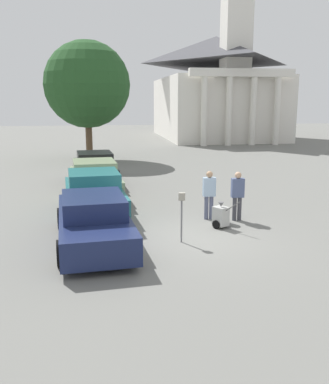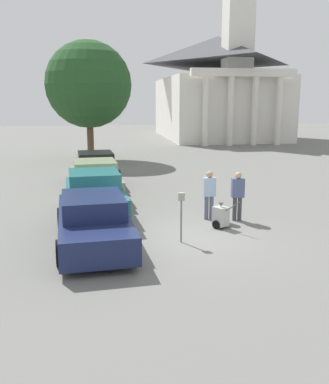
# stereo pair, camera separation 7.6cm
# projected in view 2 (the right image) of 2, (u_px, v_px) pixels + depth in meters

# --- Properties ---
(ground_plane) EXTENTS (120.00, 120.00, 0.00)m
(ground_plane) POSITION_uv_depth(u_px,v_px,m) (186.00, 238.00, 12.60)
(ground_plane) COLOR slate
(parked_car_navy) EXTENTS (2.34, 5.36, 1.43)m
(parked_car_navy) POSITION_uv_depth(u_px,v_px,m) (93.00, 220.00, 12.08)
(parked_car_navy) COLOR #19234C
(parked_car_navy) RESTS_ON ground_plane
(parked_car_teal) EXTENTS (2.32, 4.76, 1.61)m
(parked_car_teal) POSITION_uv_depth(u_px,v_px,m) (94.00, 195.00, 14.92)
(parked_car_teal) COLOR #23666B
(parked_car_teal) RESTS_ON ground_plane
(parked_car_sage) EXTENTS (2.31, 4.89, 1.59)m
(parked_car_sage) POSITION_uv_depth(u_px,v_px,m) (95.00, 181.00, 17.69)
(parked_car_sage) COLOR gray
(parked_car_sage) RESTS_ON ground_plane
(parked_car_black) EXTENTS (2.23, 4.84, 1.59)m
(parked_car_black) POSITION_uv_depth(u_px,v_px,m) (96.00, 170.00, 20.55)
(parked_car_black) COLOR black
(parked_car_black) RESTS_ON ground_plane
(parking_meter) EXTENTS (0.18, 0.09, 1.45)m
(parking_meter) POSITION_uv_depth(u_px,v_px,m) (181.00, 208.00, 12.04)
(parking_meter) COLOR slate
(parking_meter) RESTS_ON ground_plane
(person_worker) EXTENTS (0.43, 0.24, 1.66)m
(person_worker) POSITION_uv_depth(u_px,v_px,m) (209.00, 192.00, 14.45)
(person_worker) COLOR #515670
(person_worker) RESTS_ON ground_plane
(person_supervisor) EXTENTS (0.43, 0.25, 1.66)m
(person_supervisor) POSITION_uv_depth(u_px,v_px,m) (238.00, 193.00, 14.29)
(person_supervisor) COLOR #3F3F47
(person_supervisor) RESTS_ON ground_plane
(equipment_cart) EXTENTS (0.69, 0.94, 1.00)m
(equipment_cart) POSITION_uv_depth(u_px,v_px,m) (221.00, 216.00, 13.56)
(equipment_cart) COLOR #B2B2AD
(equipment_cart) RESTS_ON ground_plane
(church) EXTENTS (11.49, 17.65, 21.60)m
(church) POSITION_uv_depth(u_px,v_px,m) (218.00, 86.00, 45.84)
(church) COLOR silver
(church) RESTS_ON ground_plane
(shade_tree) EXTENTS (5.65, 5.65, 7.84)m
(shade_tree) POSITION_uv_depth(u_px,v_px,m) (89.00, 85.00, 28.01)
(shade_tree) COLOR brown
(shade_tree) RESTS_ON ground_plane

